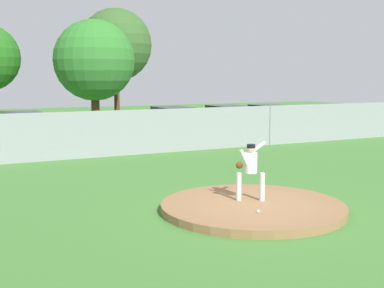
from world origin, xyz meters
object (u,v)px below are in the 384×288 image
Objects in this scene: pitcher_youth at (250,166)px; traffic_cone_orange at (86,133)px; parked_car_red at (23,130)px; parked_car_silver at (173,123)px; parked_car_burgundy at (271,120)px; parked_car_champagne at (228,121)px; baseball at (258,211)px.

traffic_cone_orange is at bearing 88.86° from pitcher_youth.
parked_car_silver is (7.78, -0.26, 0.01)m from parked_car_red.
parked_car_champagne is at bearing -176.82° from parked_car_burgundy.
parked_car_champagne is at bearing -3.78° from parked_car_silver.
traffic_cone_orange is at bearing 160.42° from parked_car_champagne.
baseball is (-0.47, -1.08, -0.84)m from pitcher_youth.
pitcher_youth is 14.98m from parked_car_red.
parked_car_red is (-3.30, 14.61, -0.28)m from pitcher_youth.
parked_car_burgundy is at bearing 52.74° from pitcher_youth.
parked_car_silver is at bearing -30.46° from traffic_cone_orange.
parked_car_red is 4.27m from traffic_cone_orange.
parked_car_red reaches higher than traffic_cone_orange.
parked_car_champagne is (3.32, -0.22, 0.01)m from parked_car_silver.
pitcher_youth is at bearing -91.14° from traffic_cone_orange.
baseball is 0.02× the size of parked_car_red.
parked_car_burgundy is at bearing 53.56° from baseball.
parked_car_red is (-2.83, 15.69, 0.57)m from baseball.
parked_car_silver reaches higher than parked_car_red.
traffic_cone_orange is (-7.47, 2.66, -0.56)m from parked_car_champagne.
baseball is 17.89m from traffic_cone_orange.
parked_car_champagne is at bearing 61.10° from pitcher_youth.
pitcher_youth reaches higher than parked_car_champagne.
parked_car_burgundy is (14.18, -0.31, -0.01)m from parked_car_red.
pitcher_youth is 0.36× the size of parked_car_red.
parked_car_silver is (4.95, 15.43, 0.58)m from baseball.
baseball is at bearing -92.59° from traffic_cone_orange.
parked_car_silver is at bearing 179.57° from parked_car_burgundy.
parked_car_silver is (4.48, 14.35, -0.27)m from pitcher_youth.
parked_car_red is 7.62× the size of traffic_cone_orange.
baseball is 0.02× the size of parked_car_silver.
parked_car_champagne is 7.94m from traffic_cone_orange.
parked_car_burgundy reaches higher than traffic_cone_orange.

